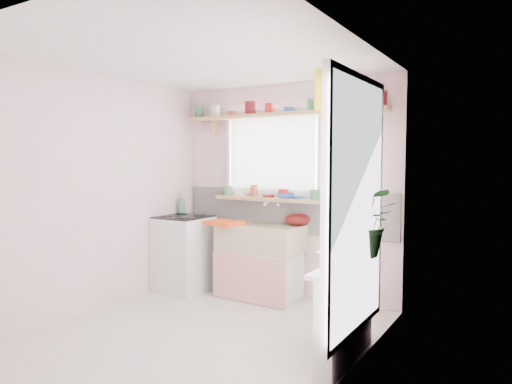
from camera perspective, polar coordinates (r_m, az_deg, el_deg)
The scene contains 19 objects.
room at distance 4.47m, azimuth 6.56°, elevation 1.06°, with size 3.20×3.20×3.20m.
sink_unit at distance 5.36m, azimuth 0.54°, elevation -8.57°, with size 0.95×0.65×1.11m.
cooker at distance 5.71m, azimuth -9.02°, elevation -7.55°, with size 0.58×0.58×0.93m.
radiator_ledge at distance 3.80m, azimuth 11.06°, elevation -14.49°, with size 0.22×0.95×0.78m.
windowsill at distance 5.41m, azimuth 1.57°, elevation -0.86°, with size 1.40×0.22×0.04m, color tan.
pine_shelf at distance 5.33m, azimuth 2.94°, elevation 9.62°, with size 2.52×0.24×0.04m, color tan.
shelf_crockery at distance 5.35m, azimuth 2.73°, elevation 10.40°, with size 2.47×0.11×0.12m.
sill_crockery at distance 5.41m, azimuth 1.41°, elevation -0.06°, with size 1.35×0.11×0.12m.
dish_tray at distance 5.32m, azimuth -4.01°, elevation -3.86°, with size 0.41×0.31×0.04m, color #FF4D16.
colander at distance 5.27m, azimuth 5.20°, elevation -3.41°, with size 0.31×0.31×0.14m, color #520E0E.
jade_plant at distance 4.01m, azimuth 13.65°, elevation -3.63°, with size 0.54×0.47×0.60m, color #316127.
fruit_bowl at distance 3.80m, azimuth 10.36°, elevation -7.95°, with size 0.33×0.33×0.08m, color white.
herb_pot at distance 3.30m, azimuth 9.22°, elevation -8.71°, with size 0.10×0.07×0.20m, color #326E2C.
soap_bottle_sink at distance 5.27m, azimuth 5.20°, elevation -3.24°, with size 0.08×0.08×0.17m, color #F6F66D.
sill_cup at distance 5.63m, azimuth -1.05°, elevation 0.08°, with size 0.13×0.13×0.11m, color white.
sill_bowl at distance 5.23m, azimuth 3.67°, elevation -0.47°, with size 0.20×0.20×0.06m, color #3349A7.
shelf_vase at distance 4.90m, azimuth 12.72°, elevation 11.17°, with size 0.15×0.15×0.15m, color #B86238.
cooker_bottle at distance 5.93m, azimuth -9.30°, elevation -1.42°, with size 0.10×0.10×0.26m, color #468D5F.
fruit at distance 3.79m, azimuth 10.49°, elevation -7.02°, with size 0.20×0.14×0.10m.
Camera 1 is at (2.56, -3.18, 1.60)m, focal length 32.00 mm.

